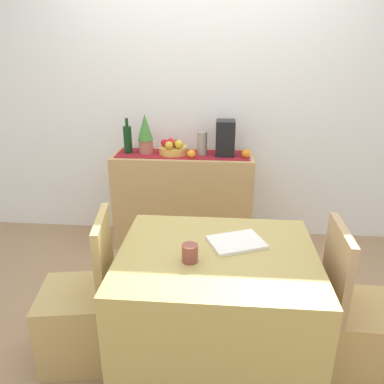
# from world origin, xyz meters

# --- Properties ---
(ground_plane) EXTENTS (6.40, 6.40, 0.02)m
(ground_plane) POSITION_xyz_m (0.00, 0.00, -0.01)
(ground_plane) COLOR #9F7B5A
(ground_plane) RESTS_ON ground
(room_wall_rear) EXTENTS (6.40, 0.06, 2.70)m
(room_wall_rear) POSITION_xyz_m (0.00, 1.18, 1.35)
(room_wall_rear) COLOR white
(room_wall_rear) RESTS_ON ground
(sideboard_console) EXTENTS (1.23, 0.42, 0.85)m
(sideboard_console) POSITION_xyz_m (-0.15, 0.92, 0.42)
(sideboard_console) COLOR tan
(sideboard_console) RESTS_ON ground
(table_runner) EXTENTS (1.15, 0.32, 0.01)m
(table_runner) POSITION_xyz_m (-0.15, 0.92, 0.85)
(table_runner) COLOR maroon
(table_runner) RESTS_ON sideboard_console
(fruit_bowl) EXTENTS (0.25, 0.25, 0.06)m
(fruit_bowl) POSITION_xyz_m (-0.24, 0.92, 0.88)
(fruit_bowl) COLOR gold
(fruit_bowl) RESTS_ON table_runner
(apple_center) EXTENTS (0.07, 0.07, 0.07)m
(apple_center) POSITION_xyz_m (-0.26, 0.84, 0.95)
(apple_center) COLOR gold
(apple_center) RESTS_ON fruit_bowl
(apple_left) EXTENTS (0.07, 0.07, 0.07)m
(apple_left) POSITION_xyz_m (-0.26, 0.97, 0.95)
(apple_left) COLOR red
(apple_left) RESTS_ON fruit_bowl
(apple_right) EXTENTS (0.07, 0.07, 0.07)m
(apple_right) POSITION_xyz_m (-0.22, 0.92, 0.95)
(apple_right) COLOR #AC331D
(apple_right) RESTS_ON fruit_bowl
(apple_upper) EXTENTS (0.07, 0.07, 0.07)m
(apple_upper) POSITION_xyz_m (-0.18, 0.87, 0.95)
(apple_upper) COLOR gold
(apple_upper) RESTS_ON fruit_bowl
(apple_rear) EXTENTS (0.06, 0.06, 0.06)m
(apple_rear) POSITION_xyz_m (-0.31, 0.94, 0.95)
(apple_rear) COLOR red
(apple_rear) RESTS_ON fruit_bowl
(wine_bottle) EXTENTS (0.07, 0.07, 0.31)m
(wine_bottle) POSITION_xyz_m (-0.64, 0.92, 0.97)
(wine_bottle) COLOR #103515
(wine_bottle) RESTS_ON sideboard_console
(coffee_maker) EXTENTS (0.16, 0.18, 0.30)m
(coffee_maker) POSITION_xyz_m (0.21, 0.92, 1.00)
(coffee_maker) COLOR black
(coffee_maker) RESTS_ON sideboard_console
(ceramic_vase) EXTENTS (0.08, 0.08, 0.20)m
(ceramic_vase) POSITION_xyz_m (0.02, 0.92, 0.95)
(ceramic_vase) COLOR gray
(ceramic_vase) RESTS_ON sideboard_console
(potted_plant) EXTENTS (0.13, 0.13, 0.35)m
(potted_plant) POSITION_xyz_m (-0.48, 0.92, 1.03)
(potted_plant) COLOR #A96653
(potted_plant) RESTS_ON sideboard_console
(orange_loose_near_bowl) EXTENTS (0.07, 0.07, 0.07)m
(orange_loose_near_bowl) POSITION_xyz_m (-0.07, 0.81, 0.89)
(orange_loose_near_bowl) COLOR orange
(orange_loose_near_bowl) RESTS_ON sideboard_console
(orange_loose_end) EXTENTS (0.08, 0.08, 0.08)m
(orange_loose_end) POSITION_xyz_m (0.39, 0.85, 0.89)
(orange_loose_end) COLOR orange
(orange_loose_end) RESTS_ON sideboard_console
(dining_table) EXTENTS (1.03, 0.84, 0.74)m
(dining_table) POSITION_xyz_m (0.18, -0.54, 0.37)
(dining_table) COLOR tan
(dining_table) RESTS_ON ground
(open_book) EXTENTS (0.34, 0.30, 0.02)m
(open_book) POSITION_xyz_m (0.28, -0.44, 0.75)
(open_book) COLOR white
(open_book) RESTS_ON dining_table
(coffee_cup) EXTENTS (0.08, 0.08, 0.09)m
(coffee_cup) POSITION_xyz_m (0.05, -0.63, 0.79)
(coffee_cup) COLOR brown
(coffee_cup) RESTS_ON dining_table
(chair_near_window) EXTENTS (0.46, 0.46, 0.90)m
(chair_near_window) POSITION_xyz_m (-0.60, -0.53, 0.27)
(chair_near_window) COLOR tan
(chair_near_window) RESTS_ON ground
(chair_by_corner) EXTENTS (0.41, 0.41, 0.90)m
(chair_by_corner) POSITION_xyz_m (0.96, -0.54, 0.27)
(chair_by_corner) COLOR tan
(chair_by_corner) RESTS_ON ground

